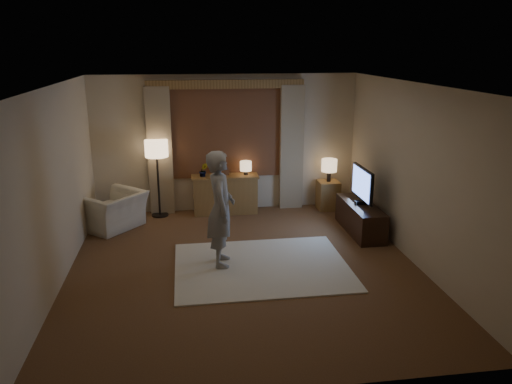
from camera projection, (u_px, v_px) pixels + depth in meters
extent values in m
cube|color=brown|center=(244.00, 268.00, 7.26)|extent=(5.00, 5.50, 0.02)
cube|color=silver|center=(243.00, 84.00, 6.52)|extent=(5.00, 5.50, 0.02)
cube|color=beige|center=(226.00, 144.00, 9.51)|extent=(5.00, 0.02, 2.60)
cube|color=beige|center=(283.00, 264.00, 4.27)|extent=(5.00, 0.02, 2.60)
cube|color=beige|center=(54.00, 188.00, 6.55)|extent=(0.02, 5.50, 2.60)
cube|color=beige|center=(415.00, 174.00, 7.24)|extent=(0.02, 5.50, 2.60)
cube|color=black|center=(226.00, 131.00, 9.41)|extent=(2.00, 0.01, 1.70)
cube|color=brown|center=(226.00, 131.00, 9.40)|extent=(2.08, 0.04, 1.78)
cube|color=#9E8863|center=(160.00, 152.00, 9.26)|extent=(0.45, 0.12, 2.40)
cube|color=#9E8863|center=(292.00, 148.00, 9.61)|extent=(0.45, 0.12, 2.40)
cube|color=brown|center=(226.00, 84.00, 9.11)|extent=(2.90, 0.14, 0.16)
cube|color=beige|center=(262.00, 266.00, 7.26)|extent=(2.50, 2.00, 0.02)
cube|color=brown|center=(225.00, 195.00, 9.53)|extent=(1.20, 0.40, 0.70)
cube|color=brown|center=(225.00, 172.00, 9.40)|extent=(0.16, 0.02, 0.20)
imported|color=#999999|center=(203.00, 171.00, 9.33)|extent=(0.16, 0.13, 0.30)
cylinder|color=black|center=(246.00, 174.00, 9.46)|extent=(0.08, 0.08, 0.12)
cylinder|color=#E9BF8C|center=(246.00, 166.00, 9.42)|extent=(0.22, 0.22, 0.18)
cylinder|color=black|center=(160.00, 215.00, 9.45)|extent=(0.31, 0.31, 0.03)
cylinder|color=black|center=(159.00, 186.00, 9.29)|extent=(0.04, 0.04, 1.15)
cylinder|color=#E9BF8C|center=(156.00, 148.00, 9.09)|extent=(0.42, 0.42, 0.31)
imported|color=beige|center=(113.00, 211.00, 8.72)|extent=(1.30, 1.31, 0.64)
cube|color=brown|center=(328.00, 195.00, 9.78)|extent=(0.40, 0.40, 0.56)
cylinder|color=black|center=(329.00, 176.00, 9.67)|extent=(0.08, 0.08, 0.20)
cylinder|color=#E9BF8C|center=(329.00, 165.00, 9.61)|extent=(0.30, 0.30, 0.24)
cube|color=black|center=(360.00, 218.00, 8.57)|extent=(0.45, 1.40, 0.50)
cube|color=black|center=(361.00, 203.00, 8.49)|extent=(0.22, 0.10, 0.06)
cube|color=black|center=(363.00, 183.00, 8.39)|extent=(0.05, 0.88, 0.54)
cube|color=#5C82FB|center=(361.00, 183.00, 8.39)|extent=(0.00, 0.82, 0.49)
imported|color=gray|center=(221.00, 209.00, 7.10)|extent=(0.44, 0.64, 1.69)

